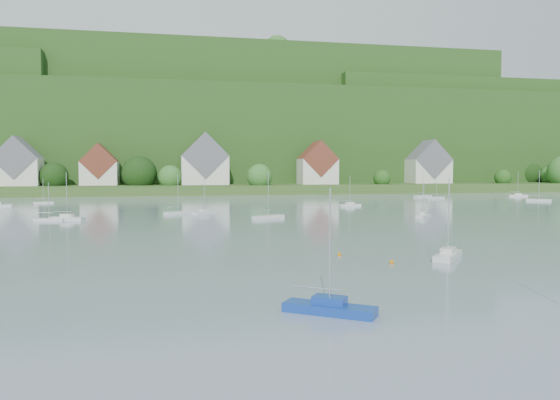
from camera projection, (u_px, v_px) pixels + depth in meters
name	position (u px, v px, depth m)	size (l,w,h in m)	color
far_shore_strip	(189.00, 188.00, 198.98)	(600.00, 60.00, 3.00)	#2C4D1D
forested_ridge	(185.00, 139.00, 264.90)	(620.00, 181.22, 69.89)	#193D13
village_building_0	(18.00, 166.00, 174.84)	(14.00, 10.40, 16.00)	silver
village_building_1	(100.00, 168.00, 181.82)	(12.00, 9.36, 14.00)	silver
village_building_2	(205.00, 164.00, 187.73)	(16.00, 11.44, 18.00)	silver
village_building_3	(317.00, 166.00, 193.79)	(13.00, 10.40, 15.50)	silver
village_building_4	(428.00, 166.00, 206.65)	(15.00, 10.40, 16.50)	silver
near_sailboat_1	(329.00, 307.00, 31.82)	(5.38, 4.41, 7.42)	#123797
near_sailboat_3	(448.00, 254.00, 51.32)	(4.90, 5.39, 7.70)	silver
mooring_buoy_2	(339.00, 256.00, 53.10)	(0.39, 0.39, 0.39)	orange
mooring_buoy_3	(392.00, 264.00, 48.70)	(0.40, 0.40, 0.40)	orange
far_sailboat_cluster	(218.00, 205.00, 119.92)	(184.31, 65.34, 8.71)	silver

